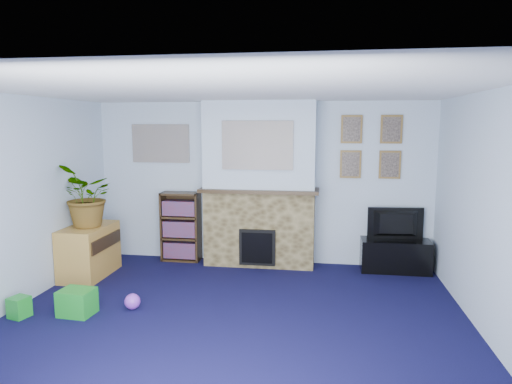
% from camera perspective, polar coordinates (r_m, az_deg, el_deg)
% --- Properties ---
extents(floor, '(5.00, 4.50, 0.01)m').
position_cam_1_polar(floor, '(4.99, -3.04, -16.01)').
color(floor, '#0E0D34').
rests_on(floor, ground).
extents(ceiling, '(5.00, 4.50, 0.01)m').
position_cam_1_polar(ceiling, '(4.56, -3.28, 12.64)').
color(ceiling, white).
rests_on(ceiling, wall_back).
extents(wall_back, '(5.00, 0.04, 2.40)m').
position_cam_1_polar(wall_back, '(6.82, 0.67, 1.13)').
color(wall_back, silver).
rests_on(wall_back, ground).
extents(wall_front, '(5.00, 0.04, 2.40)m').
position_cam_1_polar(wall_front, '(2.54, -13.71, -11.67)').
color(wall_front, silver).
rests_on(wall_front, ground).
extents(wall_left, '(0.04, 4.50, 2.40)m').
position_cam_1_polar(wall_left, '(5.68, -28.68, -1.36)').
color(wall_left, silver).
rests_on(wall_left, ground).
extents(wall_right, '(0.04, 4.50, 2.40)m').
position_cam_1_polar(wall_right, '(4.80, 27.56, -2.91)').
color(wall_right, silver).
rests_on(wall_right, ground).
extents(chimney_breast, '(1.72, 0.50, 2.40)m').
position_cam_1_polar(chimney_breast, '(6.62, 0.43, 0.78)').
color(chimney_breast, brown).
rests_on(chimney_breast, ground).
extents(collage_main, '(1.00, 0.03, 0.68)m').
position_cam_1_polar(collage_main, '(6.36, 0.17, 5.85)').
color(collage_main, gray).
rests_on(collage_main, chimney_breast).
extents(collage_left, '(0.90, 0.03, 0.58)m').
position_cam_1_polar(collage_left, '(7.14, -11.83, 5.95)').
color(collage_left, gray).
rests_on(collage_left, wall_back).
extents(portrait_tl, '(0.30, 0.03, 0.40)m').
position_cam_1_polar(portrait_tl, '(6.69, 11.86, 7.69)').
color(portrait_tl, brown).
rests_on(portrait_tl, wall_back).
extents(portrait_tr, '(0.30, 0.03, 0.40)m').
position_cam_1_polar(portrait_tr, '(6.75, 16.57, 7.52)').
color(portrait_tr, brown).
rests_on(portrait_tr, wall_back).
extents(portrait_bl, '(0.30, 0.03, 0.40)m').
position_cam_1_polar(portrait_bl, '(6.72, 11.73, 3.42)').
color(portrait_bl, brown).
rests_on(portrait_bl, wall_back).
extents(portrait_br, '(0.30, 0.03, 0.40)m').
position_cam_1_polar(portrait_br, '(6.77, 16.39, 3.29)').
color(portrait_br, brown).
rests_on(portrait_br, wall_back).
extents(tv_stand, '(0.96, 0.40, 0.45)m').
position_cam_1_polar(tv_stand, '(6.81, 17.01, -7.62)').
color(tv_stand, black).
rests_on(tv_stand, ground).
extents(television, '(0.79, 0.16, 0.45)m').
position_cam_1_polar(television, '(6.73, 17.15, -3.86)').
color(television, black).
rests_on(television, tv_stand).
extents(bookshelf, '(0.58, 0.28, 1.05)m').
position_cam_1_polar(bookshelf, '(7.07, -9.34, -4.46)').
color(bookshelf, '#312211').
rests_on(bookshelf, ground).
extents(sideboard, '(0.50, 0.90, 0.70)m').
position_cam_1_polar(sideboard, '(6.71, -20.12, -6.92)').
color(sideboard, '#B98A3B').
rests_on(sideboard, ground).
extents(potted_plant, '(0.98, 1.00, 0.85)m').
position_cam_1_polar(potted_plant, '(6.48, -20.29, -0.47)').
color(potted_plant, '#26661E').
rests_on(potted_plant, sideboard).
extents(mantel_clock, '(0.09, 0.05, 0.13)m').
position_cam_1_polar(mantel_clock, '(6.57, 0.47, 1.03)').
color(mantel_clock, gold).
rests_on(mantel_clock, chimney_breast).
extents(mantel_candle, '(0.05, 0.05, 0.15)m').
position_cam_1_polar(mantel_candle, '(6.54, 2.63, 1.08)').
color(mantel_candle, '#B2BFC6').
rests_on(mantel_candle, chimney_breast).
extents(mantel_teddy, '(0.13, 0.13, 0.13)m').
position_cam_1_polar(mantel_teddy, '(6.67, -4.12, 1.08)').
color(mantel_teddy, gray).
rests_on(mantel_teddy, chimney_breast).
extents(mantel_can, '(0.06, 0.06, 0.12)m').
position_cam_1_polar(mantel_can, '(6.51, 6.87, 0.81)').
color(mantel_can, '#198C26').
rests_on(mantel_can, chimney_breast).
extents(green_crate, '(0.37, 0.31, 0.28)m').
position_cam_1_polar(green_crate, '(5.49, -21.47, -12.71)').
color(green_crate, '#198C26').
rests_on(green_crate, ground).
extents(toy_ball, '(0.18, 0.18, 0.18)m').
position_cam_1_polar(toy_ball, '(5.46, -15.19, -13.06)').
color(toy_ball, purple).
rests_on(toy_ball, ground).
extents(toy_block, '(0.22, 0.22, 0.23)m').
position_cam_1_polar(toy_block, '(5.68, -27.48, -12.67)').
color(toy_block, '#198C26').
rests_on(toy_block, ground).
extents(toy_tube, '(0.29, 0.13, 0.17)m').
position_cam_1_polar(toy_tube, '(6.71, -20.95, -9.44)').
color(toy_tube, blue).
rests_on(toy_tube, ground).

